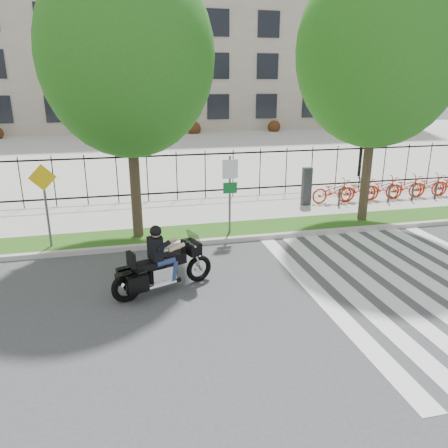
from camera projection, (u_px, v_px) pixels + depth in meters
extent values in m
plane|color=#3D3D3F|center=(231.00, 307.00, 9.86)|extent=(120.00, 120.00, 0.00)
cube|color=#AEAAA4|center=(199.00, 242.00, 13.63)|extent=(60.00, 0.20, 0.15)
cube|color=#204711|center=(194.00, 233.00, 14.41)|extent=(60.00, 1.50, 0.15)
cube|color=#A4A199|center=(184.00, 212.00, 16.73)|extent=(60.00, 3.50, 0.15)
cube|color=#A4A199|center=(150.00, 148.00, 32.97)|extent=(80.00, 34.00, 0.10)
cube|color=gray|center=(132.00, 33.00, 48.39)|extent=(60.00, 20.00, 20.00)
cylinder|color=black|center=(362.00, 140.00, 22.52)|extent=(0.14, 0.14, 4.00)
cylinder|color=black|center=(366.00, 102.00, 21.93)|extent=(0.06, 0.70, 0.70)
sphere|color=white|center=(360.00, 100.00, 21.82)|extent=(0.36, 0.36, 0.36)
sphere|color=white|center=(372.00, 99.00, 21.98)|extent=(0.36, 0.36, 0.36)
cylinder|color=#3B2D20|center=(135.00, 176.00, 13.39)|extent=(0.32, 0.32, 3.90)
ellipsoid|color=#155513|center=(127.00, 56.00, 12.32)|extent=(4.99, 4.99, 5.73)
cylinder|color=#3B2D20|center=(367.00, 163.00, 15.10)|extent=(0.32, 0.32, 4.03)
ellipsoid|color=#155513|center=(379.00, 51.00, 13.98)|extent=(5.34, 5.34, 6.14)
cube|color=#2D2D33|center=(307.00, 186.00, 17.31)|extent=(0.35, 0.25, 1.50)
imported|color=red|center=(334.00, 191.00, 17.65)|extent=(1.86, 0.65, 0.98)
cylinder|color=#2D2D33|center=(339.00, 197.00, 17.23)|extent=(0.08, 0.08, 0.70)
imported|color=red|center=(358.00, 190.00, 17.89)|extent=(1.86, 0.65, 0.98)
cylinder|color=#2D2D33|center=(364.00, 196.00, 17.47)|extent=(0.08, 0.08, 0.70)
imported|color=red|center=(382.00, 188.00, 18.13)|extent=(1.86, 0.65, 0.98)
cylinder|color=#2D2D33|center=(389.00, 194.00, 17.71)|extent=(0.08, 0.08, 0.70)
imported|color=red|center=(406.00, 187.00, 18.37)|extent=(1.86, 0.65, 0.98)
cylinder|color=#2D2D33|center=(413.00, 193.00, 17.95)|extent=(0.08, 0.08, 0.70)
imported|color=red|center=(428.00, 185.00, 18.61)|extent=(1.86, 0.65, 0.98)
cylinder|color=#2D2D33|center=(436.00, 191.00, 18.19)|extent=(0.08, 0.08, 0.70)
cylinder|color=#59595B|center=(230.00, 195.00, 13.92)|extent=(0.07, 0.07, 2.50)
cube|color=white|center=(230.00, 169.00, 13.62)|extent=(0.50, 0.03, 0.60)
cube|color=#0C6626|center=(230.00, 188.00, 13.81)|extent=(0.45, 0.03, 0.35)
cylinder|color=#59595B|center=(47.00, 208.00, 12.73)|extent=(0.07, 0.07, 2.40)
cube|color=yellow|center=(42.00, 178.00, 12.41)|extent=(0.78, 0.03, 0.78)
torus|color=black|center=(199.00, 268.00, 11.05)|extent=(0.70, 0.37, 0.70)
torus|color=black|center=(127.00, 287.00, 10.04)|extent=(0.75, 0.40, 0.74)
cube|color=black|center=(191.00, 247.00, 10.75)|extent=(0.48, 0.63, 0.30)
cube|color=#26262B|center=(194.00, 238.00, 10.72)|extent=(0.32, 0.53, 0.31)
cube|color=silver|center=(162.00, 274.00, 10.48)|extent=(0.69, 0.53, 0.41)
cube|color=black|center=(173.00, 258.00, 10.54)|extent=(0.64, 0.52, 0.26)
cube|color=black|center=(148.00, 265.00, 10.20)|extent=(0.79, 0.59, 0.14)
cube|color=black|center=(131.00, 260.00, 9.91)|extent=(0.22, 0.36, 0.34)
cube|color=black|center=(138.00, 284.00, 9.82)|extent=(0.53, 0.33, 0.41)
cube|color=black|center=(127.00, 275.00, 10.31)|extent=(0.53, 0.33, 0.41)
cube|color=black|center=(155.00, 249.00, 10.19)|extent=(0.37, 0.46, 0.53)
sphere|color=tan|center=(156.00, 233.00, 10.09)|extent=(0.23, 0.23, 0.23)
sphere|color=black|center=(156.00, 231.00, 10.07)|extent=(0.27, 0.27, 0.27)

